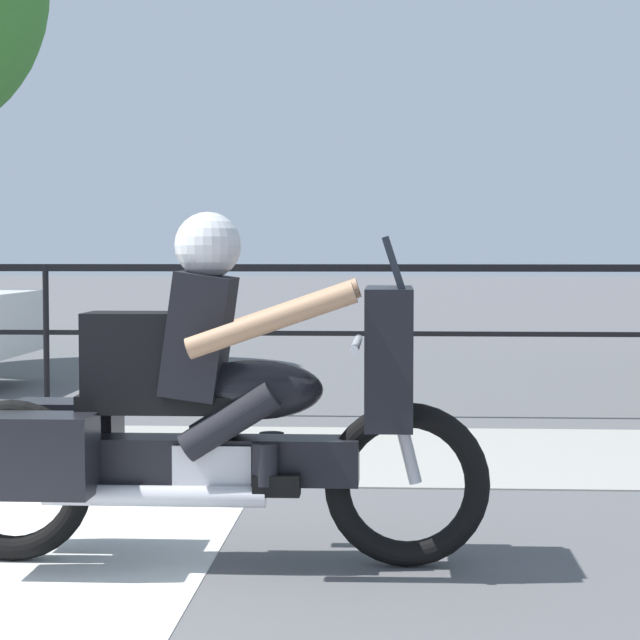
# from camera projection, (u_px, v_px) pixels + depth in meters

# --- Properties ---
(fence_railing) EXTENTS (36.00, 0.05, 1.26)m
(fence_railing) POSITION_uv_depth(u_px,v_px,m) (46.00, 297.00, 10.29)
(fence_railing) COLOR black
(fence_railing) RESTS_ON ground
(motorcycle) EXTENTS (2.46, 0.76, 1.54)m
(motorcycle) POSITION_uv_depth(u_px,v_px,m) (207.00, 408.00, 5.42)
(motorcycle) COLOR black
(motorcycle) RESTS_ON ground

